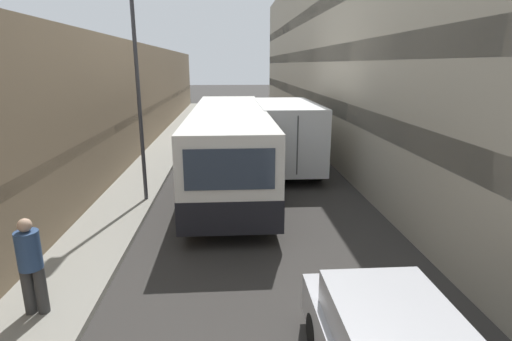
% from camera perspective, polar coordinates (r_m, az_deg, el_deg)
% --- Properties ---
extents(ground_plane, '(150.00, 150.00, 0.00)m').
position_cam_1_polar(ground_plane, '(16.63, -1.15, -0.50)').
color(ground_plane, '#33302D').
extents(sidewalk_left, '(1.84, 60.00, 0.14)m').
position_cam_1_polar(sidewalk_left, '(16.95, -15.41, -0.50)').
color(sidewalk_left, gray).
rests_on(sidewalk_left, ground_plane).
extents(building_left_shopfront, '(2.40, 60.00, 5.47)m').
position_cam_1_polar(building_left_shopfront, '(17.04, -22.69, 7.25)').
color(building_left_shopfront, '#847056').
rests_on(building_left_shopfront, ground_plane).
extents(building_right_apartment, '(2.40, 60.00, 10.41)m').
position_cam_1_polar(building_right_apartment, '(17.03, 16.62, 16.88)').
color(building_right_apartment, '#A89E89').
rests_on(building_right_apartment, ground_plane).
extents(bus, '(2.61, 11.50, 2.87)m').
position_cam_1_polar(bus, '(14.93, -3.82, 3.74)').
color(bus, silver).
rests_on(bus, ground_plane).
extents(box_truck, '(2.38, 7.65, 2.89)m').
position_cam_1_polar(box_truck, '(17.75, 3.95, 5.70)').
color(box_truck, silver).
rests_on(box_truck, ground_plane).
extents(panel_van, '(1.95, 4.49, 1.92)m').
position_cam_1_polar(panel_van, '(27.59, -4.73, 7.91)').
color(panel_van, '#BCBCC1').
rests_on(panel_van, ground_plane).
extents(pedestrian, '(0.42, 0.40, 1.78)m').
position_cam_1_polar(pedestrian, '(8.07, -29.51, -11.47)').
color(pedestrian, '#383838').
rests_on(pedestrian, sidewalk_left).
extents(street_lamp, '(0.36, 0.80, 7.44)m').
position_cam_1_polar(street_lamp, '(12.99, -17.00, 17.88)').
color(street_lamp, '#38383D').
rests_on(street_lamp, sidewalk_left).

